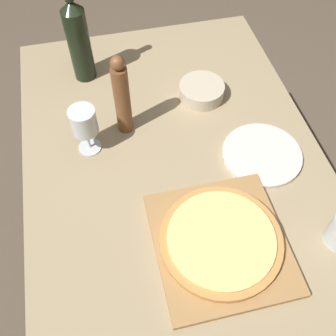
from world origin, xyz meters
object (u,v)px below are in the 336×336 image
wine_bottle (78,40)px  pepper_mill (122,97)px  wine_glass (84,123)px  small_bowl (202,91)px  pizza (221,240)px

wine_bottle → pepper_mill: 0.29m
wine_bottle → wine_glass: size_ratio=2.26×
pepper_mill → small_bowl: pepper_mill is taller
pizza → pepper_mill: (-0.17, 0.45, 0.11)m
wine_bottle → small_bowl: bearing=-27.5°
wine_bottle → small_bowl: (0.37, -0.19, -0.13)m
wine_glass → pizza: bearing=-53.7°
wine_glass → wine_bottle: bearing=86.0°
wine_bottle → small_bowl: 0.44m
pepper_mill → wine_glass: (-0.12, -0.06, -0.02)m
pizza → wine_glass: size_ratio=1.95×
wine_bottle → pepper_mill: size_ratio=1.30×
wine_bottle → small_bowl: size_ratio=2.40×
pizza → small_bowl: small_bowl is taller
wine_bottle → wine_glass: wine_bottle is taller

